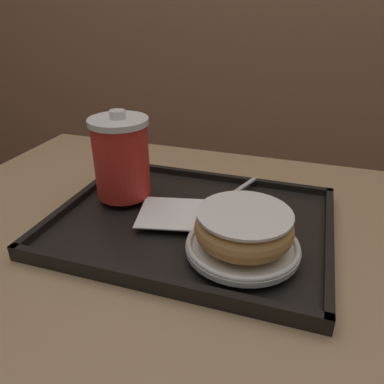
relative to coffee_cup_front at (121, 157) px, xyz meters
name	(u,v)px	position (x,y,z in m)	size (l,w,h in m)	color
cafe_table	(192,310)	(0.15, -0.05, -0.26)	(1.01, 0.74, 0.74)	tan
serving_tray	(192,222)	(0.14, -0.03, -0.09)	(0.44, 0.34, 0.02)	black
napkin_paper	(176,213)	(0.11, -0.04, -0.07)	(0.14, 0.12, 0.00)	white
coffee_cup_front	(121,157)	(0.00, 0.00, 0.00)	(0.10, 0.10, 0.15)	red
plate_with_chocolate_donut	(243,245)	(0.23, -0.10, -0.06)	(0.16, 0.16, 0.01)	white
donut_chocolate_glazed	(244,227)	(0.23, -0.10, -0.03)	(0.14, 0.14, 0.05)	tan
spoon	(225,198)	(0.18, 0.03, -0.07)	(0.06, 0.14, 0.01)	silver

